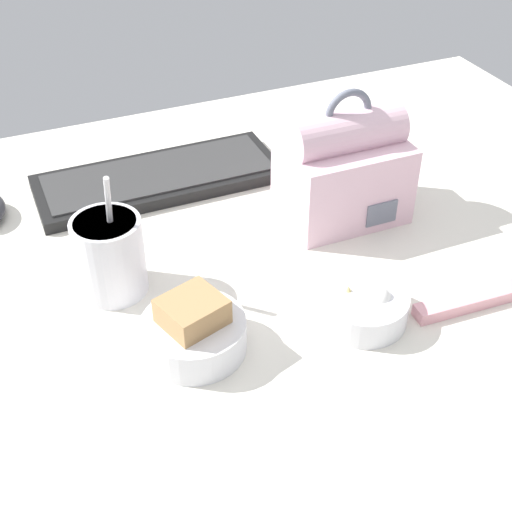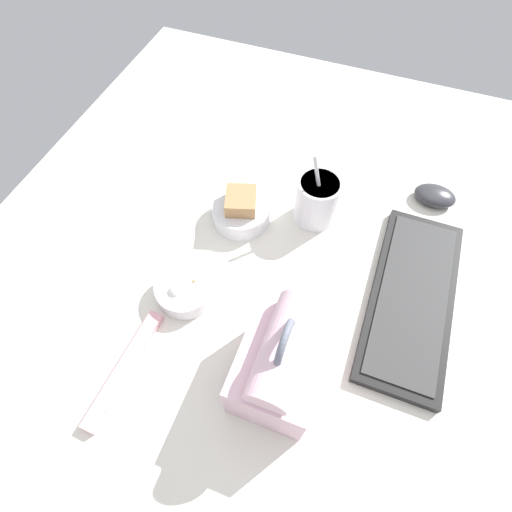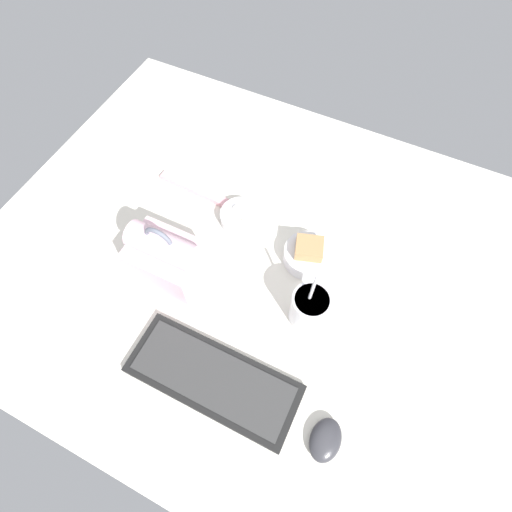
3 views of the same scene
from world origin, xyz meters
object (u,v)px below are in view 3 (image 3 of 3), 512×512
object	(u,v)px
bento_bowl_sandwich	(308,254)
computer_mouse	(325,440)
keyboard	(213,379)
chopstick_case	(194,189)
lunch_bag	(167,258)
soup_cup	(309,308)
bento_bowl_snacks	(241,217)

from	to	relation	value
bento_bowl_sandwich	computer_mouse	xyz separation A→B (cm)	(-18.93, 36.63, -1.16)
keyboard	bento_bowl_sandwich	size ratio (longest dim) A/B	3.13
keyboard	bento_bowl_sandwich	distance (cm)	36.53
computer_mouse	chopstick_case	size ratio (longest dim) A/B	0.41
keyboard	lunch_bag	distance (cm)	28.89
lunch_bag	bento_bowl_sandwich	world-z (taller)	lunch_bag
chopstick_case	bento_bowl_sandwich	bearing A→B (deg)	170.02
soup_cup	bento_bowl_sandwich	world-z (taller)	soup_cup
lunch_bag	chopstick_case	world-z (taller)	lunch_bag
bento_bowl_sandwich	keyboard	bearing A→B (deg)	79.50
bento_bowl_snacks	computer_mouse	xyz separation A→B (cm)	(-38.84, 39.63, -0.46)
keyboard	computer_mouse	world-z (taller)	computer_mouse
lunch_bag	computer_mouse	bearing A→B (deg)	158.20
lunch_bag	soup_cup	bearing A→B (deg)	-173.57
keyboard	lunch_bag	world-z (taller)	lunch_bag
keyboard	bento_bowl_snacks	size ratio (longest dim) A/B	3.47
bento_bowl_snacks	computer_mouse	bearing A→B (deg)	134.43
soup_cup	chopstick_case	bearing A→B (deg)	-25.81
keyboard	lunch_bag	xyz separation A→B (cm)	(21.59, -18.12, 6.31)
keyboard	chopstick_case	xyz separation A→B (cm)	(29.51, -42.25, -0.22)
chopstick_case	keyboard	bearing A→B (deg)	124.94
lunch_bag	bento_bowl_sandwich	distance (cm)	33.68
keyboard	chopstick_case	bearing A→B (deg)	-55.06
chopstick_case	soup_cup	bearing A→B (deg)	154.19
soup_cup	chopstick_case	distance (cm)	46.81
computer_mouse	bento_bowl_snacks	bearing A→B (deg)	-45.57
computer_mouse	chopstick_case	xyz separation A→B (cm)	(55.09, -42.99, -0.71)
keyboard	bento_bowl_sandwich	world-z (taller)	bento_bowl_sandwich
soup_cup	bento_bowl_snacks	bearing A→B (deg)	-33.38
bento_bowl_snacks	chopstick_case	world-z (taller)	bento_bowl_snacks
keyboard	bento_bowl_snacks	xyz separation A→B (cm)	(13.26, -38.88, 0.95)
lunch_bag	bento_bowl_snacks	world-z (taller)	lunch_bag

